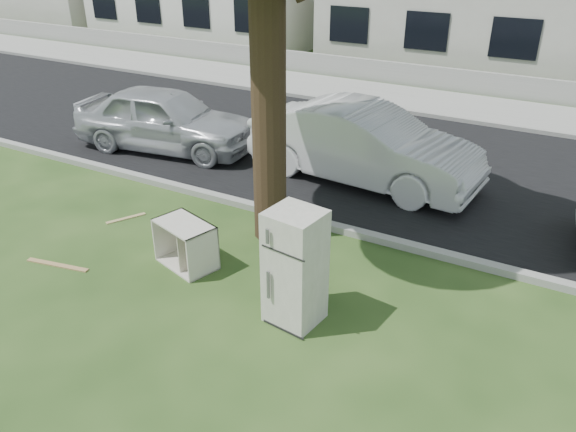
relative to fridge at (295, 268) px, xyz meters
The scene contains 13 objects.
ground 1.32m from the fridge, behind, with size 120.00×120.00×0.00m, color #254217.
road 6.16m from the fridge, 99.90° to the left, with size 120.00×7.00×0.01m, color black.
kerb_near 2.80m from the fridge, 113.04° to the left, with size 120.00×0.18×0.12m, color gray.
kerb_far 9.66m from the fridge, 96.27° to the left, with size 120.00×0.18×0.12m, color gray.
sidewalk 11.10m from the fridge, 95.45° to the left, with size 120.00×2.80×0.01m, color gray.
low_wall 12.67m from the fridge, 94.76° to the left, with size 120.00×0.15×0.70m, color gray.
fridge is the anchor object (origin of this frame).
cabinet 2.17m from the fridge, 169.84° to the left, with size 0.92×0.57×0.72m, color white.
plank_a 3.96m from the fridge, behind, with size 1.08×0.09×0.02m, color #AA8652.
plank_b 2.87m from the fridge, 163.63° to the left, with size 0.81×0.08×0.02m, color tan.
plank_c 4.21m from the fridge, 165.38° to the left, with size 0.71×0.08×0.02m, color tan.
car_center 4.80m from the fridge, 101.68° to the left, with size 1.63×4.69×1.54m, color silver.
car_left 7.03m from the fridge, 143.40° to the left, with size 1.71×4.26×1.45m, color #AFB2B7.
Camera 1 is at (3.90, -5.34, 4.67)m, focal length 35.00 mm.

